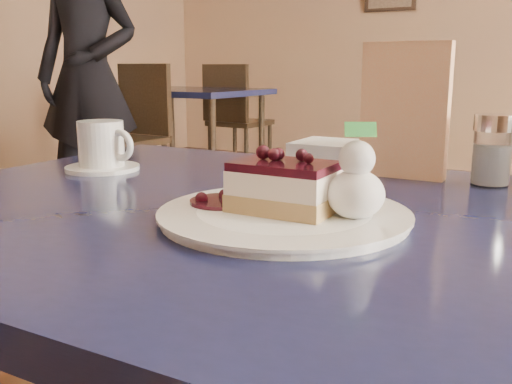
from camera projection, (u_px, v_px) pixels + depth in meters
The scene contains 11 objects.
main_table at pixel (300, 270), 0.78m from camera, with size 1.27×0.86×0.79m.
dessert_plate at pixel (284, 216), 0.72m from camera, with size 0.31×0.31×0.01m, color white.
cheesecake_slice at pixel (284, 187), 0.71m from camera, with size 0.13×0.09×0.06m.
whipped_cream at pixel (356, 194), 0.67m from camera, with size 0.07×0.07×0.06m.
berry_sauce at pixel (222, 202), 0.75m from camera, with size 0.08×0.08×0.01m, color black.
coffee_set at pixel (103, 148), 1.06m from camera, with size 0.15×0.14×0.09m.
menu_card at pixel (405, 111), 0.97m from camera, with size 0.15×0.03×0.23m, color beige.
sugar_shaker at pixel (492, 149), 0.91m from camera, with size 0.06×0.06×0.12m.
napkin_stack at pixel (330, 155), 1.07m from camera, with size 0.13×0.13×0.05m, color white.
bg_table_far_left at pixel (191, 182), 4.55m from camera, with size 1.11×1.96×1.30m.
patron at pixel (88, 77), 3.63m from camera, with size 0.66×0.44×1.82m, color black.
Camera 1 is at (0.26, -0.66, 0.98)m, focal length 40.00 mm.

